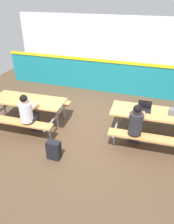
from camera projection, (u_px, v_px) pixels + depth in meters
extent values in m
cube|color=#4C3826|center=(87.00, 130.00, 5.76)|extent=(10.00, 10.00, 0.02)
cube|color=teal|center=(110.00, 77.00, 7.66)|extent=(8.00, 0.12, 1.10)
cube|color=yellow|center=(111.00, 61.00, 7.30)|extent=(8.00, 0.03, 0.10)
cube|color=silver|center=(112.00, 38.00, 6.99)|extent=(6.72, 0.12, 1.40)
cube|color=tan|center=(28.00, 100.00, 5.69)|extent=(1.99, 0.83, 0.04)
cube|color=tan|center=(17.00, 122.00, 5.30)|extent=(1.87, 0.36, 0.04)
cube|color=tan|center=(40.00, 100.00, 6.36)|extent=(1.87, 0.36, 0.04)
cube|color=gray|center=(5.00, 108.00, 6.06)|extent=(0.04, 0.04, 0.70)
cube|color=gray|center=(4.00, 107.00, 6.04)|extent=(0.11, 1.55, 0.04)
cube|color=gray|center=(15.00, 105.00, 6.56)|extent=(0.04, 0.04, 0.41)
cube|color=gray|center=(57.00, 116.00, 5.68)|extent=(0.04, 0.04, 0.70)
cube|color=gray|center=(57.00, 115.00, 5.66)|extent=(0.11, 1.55, 0.04)
cube|color=gray|center=(50.00, 131.00, 5.33)|extent=(0.04, 0.04, 0.41)
cube|color=gray|center=(64.00, 112.00, 6.18)|extent=(0.04, 0.04, 0.41)
cube|color=tan|center=(152.00, 113.00, 5.11)|extent=(1.99, 0.83, 0.04)
cube|color=tan|center=(150.00, 138.00, 4.72)|extent=(1.87, 0.36, 0.04)
cube|color=tan|center=(151.00, 111.00, 5.78)|extent=(1.87, 0.36, 0.04)
cube|color=gray|center=(118.00, 121.00, 5.48)|extent=(0.04, 0.04, 0.70)
cube|color=gray|center=(118.00, 120.00, 5.46)|extent=(0.11, 1.55, 0.04)
cube|color=gray|center=(114.00, 137.00, 5.13)|extent=(0.04, 0.04, 0.41)
cube|color=gray|center=(120.00, 116.00, 5.98)|extent=(0.04, 0.04, 0.41)
cylinder|color=#2D2D38|center=(32.00, 123.00, 5.62)|extent=(0.11, 0.11, 0.45)
cylinder|color=#2D2D38|center=(38.00, 124.00, 5.58)|extent=(0.11, 0.11, 0.45)
cube|color=#2D2D38|center=(31.00, 117.00, 5.33)|extent=(0.32, 0.39, 0.12)
cylinder|color=silver|center=(26.00, 112.00, 5.07)|extent=(0.30, 0.30, 0.48)
cylinder|color=tan|center=(25.00, 104.00, 5.22)|extent=(0.09, 0.30, 0.08)
cylinder|color=tan|center=(35.00, 106.00, 5.16)|extent=(0.09, 0.30, 0.08)
sphere|color=tan|center=(24.00, 99.00, 4.92)|extent=(0.20, 0.20, 0.20)
sphere|color=black|center=(24.00, 99.00, 4.88)|extent=(0.18, 0.18, 0.18)
cylinder|color=#2D2D38|center=(131.00, 134.00, 5.20)|extent=(0.11, 0.11, 0.45)
cylinder|color=#2D2D38|center=(138.00, 135.00, 5.15)|extent=(0.11, 0.11, 0.45)
cube|color=#2D2D38|center=(135.00, 128.00, 4.91)|extent=(0.32, 0.39, 0.12)
cylinder|color=#26262B|center=(136.00, 123.00, 4.64)|extent=(0.30, 0.30, 0.48)
cylinder|color=#A57A5B|center=(131.00, 114.00, 4.80)|extent=(0.09, 0.30, 0.08)
cylinder|color=#A57A5B|center=(143.00, 116.00, 4.73)|extent=(0.09, 0.30, 0.08)
sphere|color=#A57A5B|center=(138.00, 110.00, 4.50)|extent=(0.20, 0.20, 0.20)
sphere|color=black|center=(138.00, 109.00, 4.46)|extent=(0.18, 0.18, 0.18)
cube|color=black|center=(144.00, 111.00, 5.14)|extent=(0.33, 0.23, 0.01)
cube|color=black|center=(145.00, 105.00, 5.17)|extent=(0.32, 0.02, 0.21)
cube|color=black|center=(54.00, 150.00, 4.68)|extent=(0.30, 0.18, 0.44)
cube|color=black|center=(56.00, 149.00, 4.81)|extent=(0.21, 0.04, 0.19)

